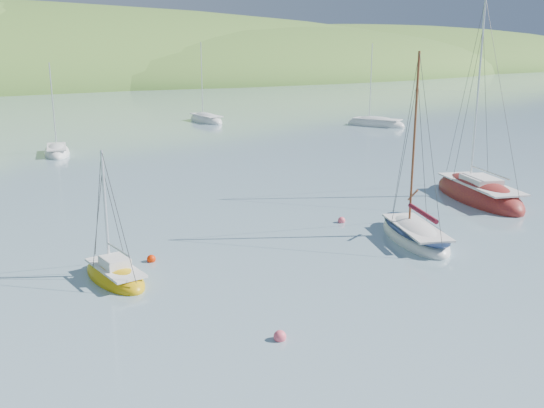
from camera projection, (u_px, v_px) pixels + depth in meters
ground at (422, 296)px, 23.61m from camera, size 700.00×700.00×0.00m
daysailer_white at (415, 235)px, 30.54m from camera, size 4.81×6.86×9.92m
sloop_red at (478, 196)px, 38.65m from camera, size 6.32×9.54×13.37m
sailboat_yellow at (115, 275)px, 25.33m from camera, size 1.98×4.53×5.91m
distant_sloop_a at (57, 153)px, 54.88m from camera, size 3.71×6.54×8.83m
distant_sloop_b at (206, 120)px, 78.99m from camera, size 3.06×7.81×10.98m
distant_sloop_d at (376, 124)px, 74.82m from camera, size 5.28×7.99×10.77m
mooring_buoys at (398, 259)px, 27.35m from camera, size 23.01×12.98×0.51m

